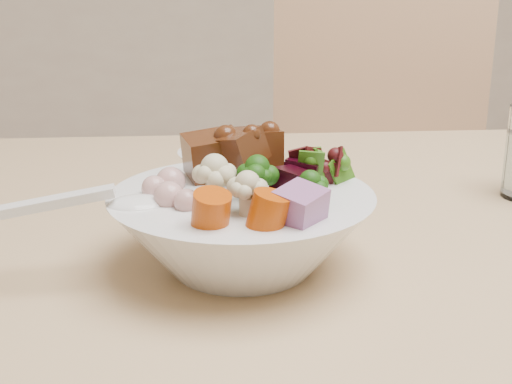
# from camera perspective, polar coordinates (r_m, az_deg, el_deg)

# --- Properties ---
(chair_far) EXTENTS (0.55, 0.55, 0.97)m
(chair_far) POSITION_cam_1_polar(r_m,az_deg,el_deg) (1.43, 10.09, 1.63)
(chair_far) COLOR tan
(chair_far) RESTS_ON ground
(food_bowl) EXTENTS (0.23, 0.23, 0.12)m
(food_bowl) POSITION_cam_1_polar(r_m,az_deg,el_deg) (0.62, -1.01, -2.61)
(food_bowl) COLOR silver
(food_bowl) RESTS_ON dining_table
(soup_spoon) EXTENTS (0.14, 0.04, 0.03)m
(soup_spoon) POSITION_cam_1_polar(r_m,az_deg,el_deg) (0.60, -11.14, -1.04)
(soup_spoon) COLOR silver
(soup_spoon) RESTS_ON food_bowl
(side_bowl) EXTENTS (0.13, 0.13, 0.04)m
(side_bowl) POSITION_cam_1_polar(r_m,az_deg,el_deg) (0.86, -1.98, 1.92)
(side_bowl) COLOR silver
(side_bowl) RESTS_ON dining_table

